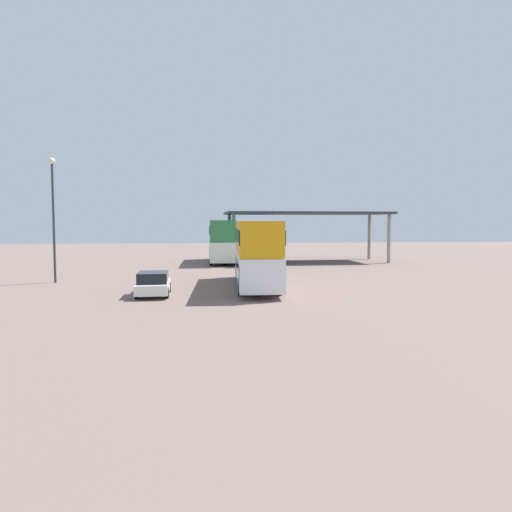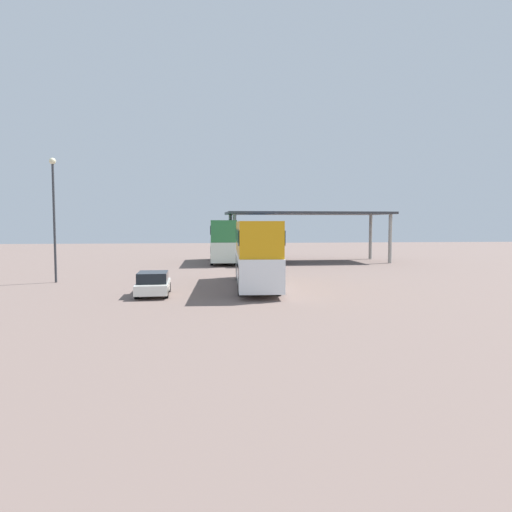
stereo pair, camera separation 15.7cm
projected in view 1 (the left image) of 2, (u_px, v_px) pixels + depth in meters
name	position (u px, v px, depth m)	size (l,w,h in m)	color
ground_plane	(263.00, 294.00, 27.46)	(140.00, 140.00, 0.00)	#715D56
double_decker_main	(256.00, 251.00, 30.38)	(3.00, 11.63, 4.22)	white
parked_hatchback	(153.00, 284.00, 26.90)	(1.89, 3.96, 1.35)	silver
double_decker_near_canopy	(222.00, 240.00, 49.24)	(2.69, 10.49, 4.38)	silver
double_decker_mid_row	(259.00, 241.00, 49.46)	(2.64, 10.62, 4.09)	silver
depot_canopy	(307.00, 215.00, 50.08)	(17.36, 7.09, 5.27)	#33353A
lamppost_tall	(53.00, 205.00, 32.37)	(0.44, 0.44, 8.55)	#33353A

